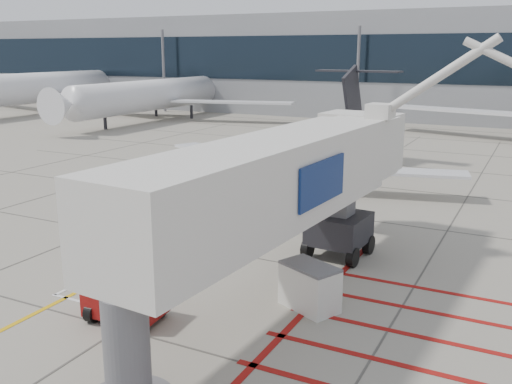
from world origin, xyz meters
The scene contains 10 objects.
ground_plane centered at (0.00, 0.00, 0.00)m, with size 260.00×260.00×0.00m, color gray.
regional_jet centered at (-3.44, 13.75, 3.84)m, with size 23.27×29.34×7.69m, color white, non-canonical shape.
jet_bridge centered at (3.68, -0.39, 4.08)m, with size 9.66×20.39×8.16m, color silver, non-canonical shape.
pushback_tug centered at (-0.28, -3.32, 0.75)m, with size 2.57×1.61×1.50m, color maroon, non-canonical shape.
baggage_cart centered at (-1.81, 8.07, 0.67)m, with size 2.11×1.33×1.33m, color slate, non-canonical shape.
ground_power_unit centered at (5.02, 0.37, 0.82)m, with size 2.08×1.21×1.64m, color silver, non-canonical shape.
cone_nose centered at (-3.74, 3.97, 0.22)m, with size 0.32×0.32×0.44m, color #FF600D.
cone_side centered at (-1.98, 7.37, 0.26)m, with size 0.38×0.38×0.53m, color #F75B0D.
bg_aircraft_a centered at (-54.56, 46.00, 6.57)m, with size 39.39×43.77×13.13m, color silver, non-canonical shape.
bg_aircraft_b centered at (-34.23, 46.00, 5.93)m, with size 35.60×39.55×11.87m, color silver, non-canonical shape.
Camera 1 is at (11.92, -17.39, 9.04)m, focal length 40.00 mm.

